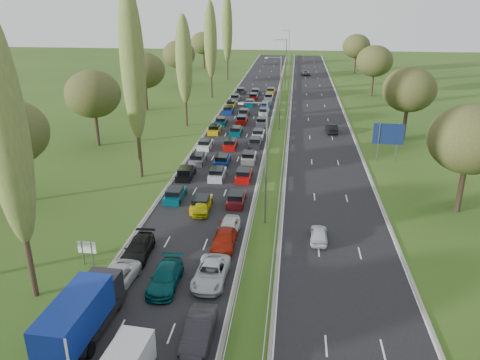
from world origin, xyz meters
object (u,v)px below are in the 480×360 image
(near_car_2, at_px, (116,278))
(info_sign, at_px, (87,250))
(direction_sign, at_px, (388,136))
(near_car_3, at_px, (138,249))
(blue_lorry, at_px, (82,315))

(near_car_2, relative_size, info_sign, 2.35)
(info_sign, height_order, direction_sign, direction_sign)
(direction_sign, bearing_deg, info_sign, -133.94)
(direction_sign, bearing_deg, near_car_3, -131.74)
(near_car_3, distance_m, info_sign, 4.12)
(near_car_2, xyz_separation_m, info_sign, (-3.43, 2.74, 0.66))
(blue_lorry, bearing_deg, near_car_2, 93.86)
(blue_lorry, xyz_separation_m, direction_sign, (25.26, 38.54, 1.72))
(near_car_2, xyz_separation_m, near_car_3, (0.25, 4.48, 0.04))
(direction_sign, bearing_deg, blue_lorry, -123.24)
(near_car_3, xyz_separation_m, info_sign, (-3.68, -1.74, 0.63))
(near_car_2, height_order, direction_sign, direction_sign)
(info_sign, bearing_deg, blue_lorry, -67.73)
(near_car_2, bearing_deg, direction_sign, 56.76)
(near_car_2, distance_m, blue_lorry, 6.02)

